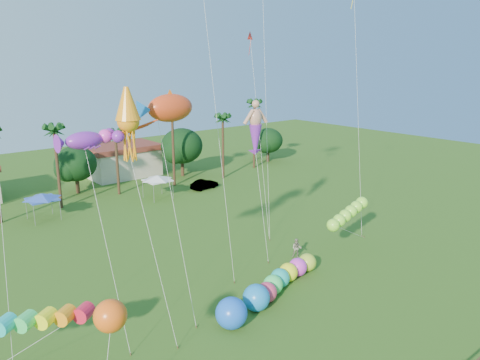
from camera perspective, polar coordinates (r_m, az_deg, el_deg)
ground at (r=31.25m, az=12.63°, el=-19.92°), size 160.00×160.00×0.00m
tree_line at (r=65.33m, az=-17.02°, el=2.30°), size 69.46×8.91×11.00m
buildings_row at (r=69.25m, az=-23.90°, el=0.41°), size 35.00×7.00×4.00m
tent_row at (r=55.55m, az=-22.80°, el=-1.97°), size 31.00×4.00×0.60m
car_b at (r=64.62m, az=-4.36°, el=-0.52°), size 4.14×1.78×1.33m
spectator_b at (r=42.93m, az=6.93°, el=-8.27°), size 1.09×1.12×1.81m
caterpillar_inflatable at (r=37.16m, az=4.78°, el=-12.15°), size 9.57×3.97×1.96m
blue_ball at (r=32.39m, az=-1.06°, el=-15.92°), size 2.16×2.16×2.16m
rainbow_tube at (r=29.62m, az=-21.84°, el=-15.91°), size 9.87×3.99×3.50m
green_worm at (r=42.38m, az=11.29°, el=-5.43°), size 9.78×2.42×3.90m
orange_ball_kite at (r=23.75m, az=-15.53°, el=-15.69°), size 2.27×1.95×6.57m
merman_kite at (r=41.54m, az=1.90°, el=5.93°), size 2.22×3.94×13.58m
fish_kite at (r=32.29m, az=-8.48°, el=8.68°), size 5.32×5.86×15.34m
squid_kite at (r=29.36m, az=-13.47°, el=6.95°), size 1.97×5.03×16.00m
lobster_kite at (r=28.95m, az=-18.44°, el=4.58°), size 4.38×4.98×13.63m
delta_kite_red at (r=47.36m, az=1.30°, el=16.45°), size 1.34×4.23×20.07m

